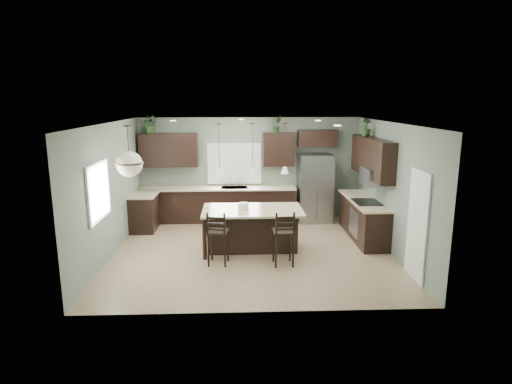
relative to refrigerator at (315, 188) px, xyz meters
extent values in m
plane|color=#9E8466|center=(-1.78, -2.35, -0.93)|extent=(6.00, 6.00, 0.00)
cube|color=white|center=(1.19, -3.90, 0.09)|extent=(0.04, 0.82, 2.04)
cube|color=white|center=(-2.18, 0.38, 0.62)|extent=(1.35, 0.02, 1.00)
cube|color=white|center=(-4.77, -3.15, 0.62)|extent=(0.02, 1.10, 1.00)
cube|color=black|center=(-4.48, -0.65, -0.48)|extent=(0.60, 0.90, 0.90)
cube|color=beige|center=(-4.46, -0.65, -0.01)|extent=(0.66, 0.96, 0.04)
cube|color=black|center=(-2.63, 0.10, -0.48)|extent=(4.20, 0.60, 0.90)
cube|color=beige|center=(-2.63, 0.08, -0.01)|extent=(4.20, 0.66, 0.04)
cube|color=gray|center=(-2.18, 0.08, 0.01)|extent=(0.70, 0.45, 0.01)
cylinder|color=silver|center=(-2.18, 0.05, 0.16)|extent=(0.02, 0.02, 0.28)
cube|color=black|center=(-3.93, 0.23, 1.02)|extent=(1.55, 0.34, 0.90)
cube|color=black|center=(-0.98, 0.23, 1.02)|extent=(0.85, 0.34, 0.90)
cube|color=black|center=(0.07, 0.23, 1.32)|extent=(1.05, 0.34, 0.45)
cube|color=black|center=(0.92, -1.48, -0.48)|extent=(0.60, 2.35, 0.90)
cube|color=beige|center=(0.90, -1.48, -0.01)|extent=(0.66, 2.35, 0.04)
cube|color=black|center=(0.90, -1.75, 0.02)|extent=(0.58, 0.75, 0.02)
cube|color=gray|center=(0.61, -1.75, -0.48)|extent=(0.01, 0.72, 0.60)
cube|color=black|center=(1.05, -1.48, 1.02)|extent=(0.34, 2.35, 0.90)
cube|color=gray|center=(1.00, -1.75, 0.62)|extent=(0.40, 0.75, 0.40)
cube|color=gray|center=(0.00, 0.00, 0.00)|extent=(0.90, 0.74, 1.85)
cube|color=black|center=(-1.77, -2.23, -0.46)|extent=(2.19, 1.25, 0.92)
cylinder|color=white|center=(-1.97, -2.23, 0.07)|extent=(0.24, 0.24, 0.14)
cube|color=black|center=(-2.49, -3.06, -0.36)|extent=(0.47, 0.47, 1.12)
cube|color=black|center=(-1.18, -3.15, -0.35)|extent=(0.45, 0.45, 1.14)
imported|color=#274D21|center=(-4.37, 0.20, 1.71)|extent=(0.48, 0.43, 0.47)
imported|color=#2B4B20|center=(-1.03, 0.20, 1.70)|extent=(0.28, 0.24, 0.44)
imported|color=#25491F|center=(1.02, -0.99, 1.69)|extent=(0.26, 0.26, 0.43)
plane|color=slate|center=(-1.78, 0.40, 0.48)|extent=(6.00, 0.00, 6.00)
plane|color=slate|center=(-1.78, -5.10, 0.48)|extent=(6.00, 0.00, 6.00)
plane|color=slate|center=(-4.78, -2.35, 0.48)|extent=(0.00, 5.50, 5.50)
plane|color=slate|center=(1.22, -2.35, 0.48)|extent=(0.00, 5.50, 5.50)
plane|color=white|center=(-1.78, -2.35, 1.87)|extent=(6.00, 6.00, 0.00)
camera|label=1|loc=(-2.06, -11.27, 2.35)|focal=30.00mm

